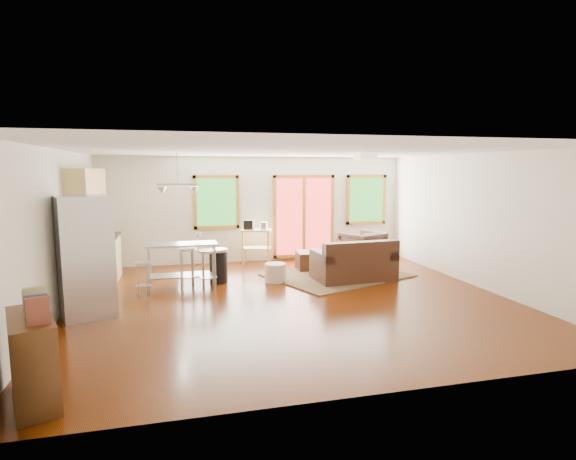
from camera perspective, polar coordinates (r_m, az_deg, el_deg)
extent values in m
cube|color=#3A1402|center=(8.05, 0.52, -8.85)|extent=(7.50, 7.00, 0.02)
cube|color=white|center=(7.72, 0.54, 10.13)|extent=(7.50, 7.00, 0.02)
cube|color=silver|center=(11.19, -3.96, 2.64)|extent=(7.50, 0.02, 2.60)
cube|color=silver|center=(7.76, -27.47, -0.45)|extent=(0.02, 7.00, 2.60)
cube|color=silver|center=(9.44, 23.22, 1.10)|extent=(0.02, 7.00, 2.60)
cube|color=silver|center=(4.51, 11.76, -5.01)|extent=(7.50, 0.02, 2.60)
cube|color=#256121|center=(11.00, -9.07, 3.52)|extent=(0.94, 0.02, 1.14)
cube|color=#A56B23|center=(10.97, -9.14, 6.69)|extent=(1.10, 0.05, 0.08)
cube|color=#A56B23|center=(11.06, -9.00, 0.36)|extent=(1.10, 0.05, 0.08)
cube|color=#A56B23|center=(10.97, -11.73, 3.44)|extent=(0.08, 0.05, 1.30)
cube|color=#A56B23|center=(11.05, -6.43, 3.58)|extent=(0.08, 0.05, 1.30)
cube|color=red|center=(11.43, 2.03, 1.75)|extent=(1.44, 0.02, 1.94)
cube|color=#A56B23|center=(11.37, 2.06, 6.82)|extent=(1.60, 0.05, 0.08)
cube|color=#A56B23|center=(11.58, 2.01, -3.23)|extent=(1.60, 0.05, 0.08)
cube|color=#A56B23|center=(11.25, -1.70, 1.65)|extent=(0.08, 0.05, 2.10)
cube|color=#A56B23|center=(11.66, 5.63, 1.83)|extent=(0.08, 0.05, 2.10)
cube|color=#A56B23|center=(11.43, 2.03, 1.75)|extent=(0.08, 0.05, 1.94)
cube|color=#256121|center=(11.98, 9.90, 3.83)|extent=(0.94, 0.02, 1.14)
cube|color=#A56B23|center=(11.95, 9.97, 6.75)|extent=(1.10, 0.05, 0.08)
cube|color=#A56B23|center=(12.03, 9.84, 0.93)|extent=(1.10, 0.05, 0.08)
cube|color=#A56B23|center=(11.78, 7.63, 3.81)|extent=(0.08, 0.05, 1.30)
cube|color=#A56B23|center=(12.19, 12.10, 3.84)|extent=(0.08, 0.05, 1.30)
cube|color=#455D37|center=(9.82, 6.28, -5.71)|extent=(3.32, 2.96, 0.03)
cube|color=black|center=(9.45, 8.28, -4.95)|extent=(1.67, 1.02, 0.45)
cube|color=black|center=(9.06, 9.30, -2.74)|extent=(1.62, 0.32, 0.41)
cube|color=black|center=(9.11, 4.35, -3.37)|extent=(0.28, 0.93, 0.17)
cube|color=black|center=(9.71, 12.02, -2.82)|extent=(0.28, 0.93, 0.17)
cube|color=black|center=(9.29, 6.19, -3.30)|extent=(0.71, 0.64, 0.13)
cube|color=black|center=(9.60, 10.07, -3.03)|extent=(0.71, 0.64, 0.13)
cube|color=#3A1F0B|center=(10.24, 7.62, -3.25)|extent=(1.07, 0.88, 0.04)
cube|color=#3A1F0B|center=(10.10, 5.34, -4.44)|extent=(0.07, 0.07, 0.33)
cube|color=#3A1F0B|center=(10.06, 9.76, -4.56)|extent=(0.07, 0.07, 0.33)
cube|color=#3A1F0B|center=(10.49, 5.53, -3.98)|extent=(0.07, 0.07, 0.33)
cube|color=#3A1F0B|center=(10.46, 9.78, -4.09)|extent=(0.07, 0.07, 0.33)
imported|color=black|center=(10.93, 9.36, -2.08)|extent=(1.13, 1.10, 0.89)
cube|color=black|center=(10.33, 2.89, -3.91)|extent=(0.67, 0.67, 0.41)
cylinder|color=beige|center=(9.21, -1.60, -5.44)|extent=(0.55, 0.55, 0.38)
imported|color=silver|center=(9.97, 6.65, -2.66)|extent=(0.25, 0.26, 0.20)
sphere|color=#BB3727|center=(9.98, 6.73, -1.71)|extent=(0.10, 0.10, 0.08)
sphere|color=#BB3727|center=(9.90, 6.60, -1.65)|extent=(0.10, 0.10, 0.08)
sphere|color=#BB3727|center=(9.97, 6.51, -1.46)|extent=(0.10, 0.10, 0.08)
imported|color=brown|center=(10.31, 8.49, -2.10)|extent=(0.21, 0.04, 0.29)
cube|color=tan|center=(9.48, -22.95, -4.07)|extent=(0.60, 2.20, 0.90)
cube|color=black|center=(9.40, -23.10, -1.26)|extent=(0.64, 2.24, 0.04)
cube|color=tan|center=(9.32, -24.16, 4.98)|extent=(0.36, 2.20, 0.70)
cylinder|color=#B7BABC|center=(8.89, -23.64, -1.05)|extent=(0.12, 0.12, 0.18)
cube|color=black|center=(9.77, -22.77, -0.21)|extent=(0.22, 0.18, 0.20)
cube|color=#B7BABC|center=(7.62, -24.40, -3.10)|extent=(0.97, 0.96, 1.89)
cube|color=gray|center=(7.69, -21.71, -2.86)|extent=(0.27, 0.66, 1.85)
cylinder|color=gray|center=(7.45, -21.21, -1.94)|extent=(0.03, 0.03, 1.26)
cylinder|color=gray|center=(7.89, -22.00, -1.46)|extent=(0.03, 0.03, 1.26)
cube|color=#B7BABC|center=(8.97, -13.34, -1.77)|extent=(1.36, 0.55, 0.04)
cube|color=gray|center=(9.09, -13.22, -5.59)|extent=(1.27, 0.48, 0.03)
cylinder|color=gray|center=(8.85, -17.21, -4.85)|extent=(0.04, 0.04, 0.82)
cylinder|color=gray|center=(8.87, -9.25, -4.58)|extent=(0.04, 0.04, 0.82)
cylinder|color=gray|center=(9.26, -17.09, -4.31)|extent=(0.04, 0.04, 0.82)
cylinder|color=gray|center=(9.28, -9.48, -4.05)|extent=(0.04, 0.04, 0.82)
imported|color=white|center=(9.11, -11.36, -0.47)|extent=(0.14, 0.11, 0.13)
cylinder|color=#B7BABC|center=(8.52, -18.04, -3.97)|extent=(0.33, 0.33, 0.04)
cylinder|color=gray|center=(8.67, -17.44, -5.89)|extent=(0.02, 0.02, 0.60)
cylinder|color=gray|center=(8.66, -18.51, -5.94)|extent=(0.02, 0.02, 0.60)
cylinder|color=gray|center=(8.50, -18.47, -6.19)|extent=(0.02, 0.02, 0.60)
cylinder|color=gray|center=(8.51, -17.38, -6.13)|extent=(0.02, 0.02, 0.60)
cylinder|color=gray|center=(8.61, -17.92, -6.72)|extent=(0.30, 0.30, 0.01)
cylinder|color=#B7BABC|center=(8.76, -12.76, -2.34)|extent=(0.43, 0.43, 0.04)
cylinder|color=gray|center=(8.93, -11.94, -4.77)|extent=(0.03, 0.03, 0.76)
cylinder|color=gray|center=(8.95, -13.26, -4.77)|extent=(0.03, 0.03, 0.76)
cylinder|color=gray|center=(8.75, -13.44, -5.06)|extent=(0.03, 0.03, 0.76)
cylinder|color=gray|center=(8.73, -12.10, -5.06)|extent=(0.03, 0.03, 0.76)
cylinder|color=gray|center=(8.87, -12.66, -5.76)|extent=(0.39, 0.39, 0.02)
cylinder|color=#B7BABC|center=(8.68, -10.13, -2.66)|extent=(0.38, 0.38, 0.04)
cylinder|color=gray|center=(8.86, -9.53, -4.94)|extent=(0.03, 0.03, 0.72)
cylinder|color=gray|center=(8.84, -10.78, -5.01)|extent=(0.03, 0.03, 0.72)
cylinder|color=gray|center=(8.65, -10.63, -5.28)|extent=(0.03, 0.03, 0.72)
cylinder|color=gray|center=(8.68, -9.35, -5.22)|extent=(0.03, 0.03, 0.72)
cylinder|color=gray|center=(8.79, -10.05, -5.92)|extent=(0.35, 0.35, 0.02)
cylinder|color=black|center=(9.24, -8.81, -4.64)|extent=(0.46, 0.46, 0.65)
cylinder|color=#B7BABC|center=(9.17, -8.86, -2.54)|extent=(0.47, 0.47, 0.05)
cube|color=tan|center=(10.81, -4.04, -0.03)|extent=(0.81, 0.65, 0.04)
cube|color=tan|center=(10.87, -4.02, -2.29)|extent=(0.76, 0.61, 0.03)
cube|color=tan|center=(10.74, -5.75, -2.32)|extent=(0.05, 0.05, 0.85)
cube|color=tan|center=(10.65, -2.55, -2.37)|extent=(0.05, 0.05, 0.85)
cube|color=tan|center=(11.09, -5.42, -2.00)|extent=(0.05, 0.05, 0.85)
cube|color=tan|center=(11.01, -2.32, -2.05)|extent=(0.05, 0.05, 0.85)
cube|color=black|center=(10.82, -4.99, 0.67)|extent=(0.27, 0.26, 0.22)
cylinder|color=#B7BABC|center=(10.77, -3.09, 0.55)|extent=(0.20, 0.20, 0.18)
cube|color=#3A1F0B|center=(5.22, -29.66, -14.04)|extent=(0.69, 1.05, 0.87)
cube|color=brown|center=(4.74, -29.19, -8.96)|extent=(0.20, 0.12, 0.26)
cube|color=navy|center=(4.90, -29.32, -8.58)|extent=(0.20, 0.12, 0.24)
cube|color=tan|center=(5.05, -29.48, -7.86)|extent=(0.20, 0.12, 0.28)
cube|color=brown|center=(5.21, -29.58, -7.77)|extent=(0.20, 0.12, 0.22)
cube|color=white|center=(8.81, 9.80, 9.20)|extent=(0.35, 0.35, 0.12)
cylinder|color=gray|center=(8.97, -13.87, 7.59)|extent=(0.02, 0.02, 0.60)
cube|color=gray|center=(8.98, -13.81, 5.67)|extent=(0.80, 0.04, 0.03)
cone|color=#B7BABC|center=(8.99, -15.71, 4.84)|extent=(0.18, 0.18, 0.14)
cone|color=#B7BABC|center=(8.99, -11.87, 4.97)|extent=(0.18, 0.18, 0.14)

